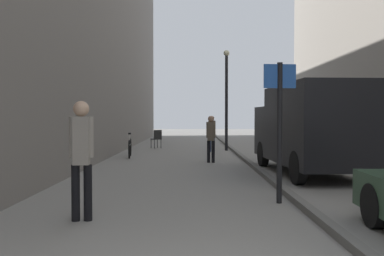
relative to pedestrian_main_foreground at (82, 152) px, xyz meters
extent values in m
plane|color=gray|center=(2.06, 8.14, -1.06)|extent=(80.00, 80.00, 0.00)
cube|color=#615F5B|center=(3.64, 8.14, -1.00)|extent=(0.16, 40.00, 0.12)
cylinder|color=black|center=(-0.09, -0.01, -0.63)|extent=(0.13, 0.13, 0.87)
cylinder|color=black|center=(0.09, 0.01, -0.63)|extent=(0.13, 0.13, 0.87)
cube|color=gray|center=(0.00, 0.00, 0.17)|extent=(0.26, 0.23, 0.74)
cylinder|color=gray|center=(-0.13, -0.02, 0.23)|extent=(0.10, 0.10, 0.63)
cylinder|color=gray|center=(0.13, 0.02, 0.23)|extent=(0.10, 0.10, 0.63)
sphere|color=tan|center=(0.00, 0.00, 0.66)|extent=(0.24, 0.24, 0.24)
cylinder|color=#2D3851|center=(2.52, 12.39, -0.68)|extent=(0.12, 0.12, 0.77)
cylinder|color=#2D3851|center=(2.69, 12.40, -0.68)|extent=(0.12, 0.12, 0.77)
cube|color=brown|center=(2.61, 12.40, 0.04)|extent=(0.23, 0.20, 0.66)
cylinder|color=brown|center=(2.49, 12.39, 0.09)|extent=(0.09, 0.09, 0.56)
cylinder|color=brown|center=(2.72, 12.41, 0.09)|extent=(0.09, 0.09, 0.56)
sphere|color=brown|center=(2.61, 12.40, 0.48)|extent=(0.21, 0.21, 0.21)
cylinder|color=black|center=(2.28, 8.04, -0.68)|extent=(0.11, 0.11, 0.77)
cylinder|color=black|center=(2.44, 8.00, -0.68)|extent=(0.11, 0.11, 0.77)
cube|color=brown|center=(2.36, 8.02, 0.03)|extent=(0.25, 0.22, 0.66)
cylinder|color=brown|center=(2.24, 8.05, 0.08)|extent=(0.09, 0.09, 0.56)
cylinder|color=brown|center=(2.47, 7.99, 0.08)|extent=(0.09, 0.09, 0.56)
sphere|color=#9E755B|center=(2.36, 8.02, 0.47)|extent=(0.21, 0.21, 0.21)
cube|color=black|center=(5.02, 4.59, 0.33)|extent=(2.17, 3.87, 2.12)
cube|color=black|center=(4.88, 7.21, 0.07)|extent=(2.04, 1.57, 1.59)
cube|color=black|center=(4.85, 7.72, 0.42)|extent=(1.65, 0.13, 0.70)
cylinder|color=black|center=(4.01, 7.01, -0.66)|extent=(0.26, 0.81, 0.80)
cylinder|color=black|center=(5.77, 7.11, -0.66)|extent=(0.26, 0.81, 0.80)
cylinder|color=black|center=(4.20, 3.36, -0.66)|extent=(0.26, 0.81, 0.80)
cylinder|color=black|center=(5.97, 3.46, -0.66)|extent=(0.26, 0.81, 0.80)
cylinder|color=black|center=(4.33, -0.41, -0.74)|extent=(0.22, 0.65, 0.64)
cylinder|color=black|center=(3.31, 1.30, 0.24)|extent=(0.10, 0.10, 2.60)
cube|color=#2659B2|center=(3.31, 1.30, 1.29)|extent=(0.60, 0.08, 0.44)
cylinder|color=black|center=(3.33, 13.16, 1.19)|extent=(0.14, 0.14, 4.50)
sphere|color=beige|center=(3.33, 13.16, 3.56)|extent=(0.28, 0.28, 0.28)
torus|color=black|center=(-0.82, 10.42, -0.70)|extent=(0.14, 0.72, 0.72)
torus|color=black|center=(-0.71, 9.38, -0.70)|extent=(0.14, 0.72, 0.72)
cylinder|color=silver|center=(-0.77, 9.90, -0.55)|extent=(0.15, 0.94, 0.05)
cylinder|color=silver|center=(-0.75, 9.71, -0.33)|extent=(0.04, 0.04, 0.40)
cube|color=black|center=(-0.75, 9.71, -0.11)|extent=(0.13, 0.25, 0.06)
cylinder|color=black|center=(-0.40, 14.67, -0.84)|extent=(0.04, 0.04, 0.45)
cylinder|color=black|center=(-0.09, 14.87, -0.84)|extent=(0.04, 0.04, 0.45)
cylinder|color=black|center=(-0.21, 14.36, -0.84)|extent=(0.04, 0.04, 0.45)
cylinder|color=black|center=(0.11, 14.56, -0.84)|extent=(0.04, 0.04, 0.45)
cube|color=black|center=(-0.15, 14.61, -0.59)|extent=(0.61, 0.61, 0.04)
cube|color=black|center=(-0.04, 14.44, -0.35)|extent=(0.39, 0.27, 0.45)
camera|label=1|loc=(1.70, -6.25, 0.53)|focal=38.28mm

